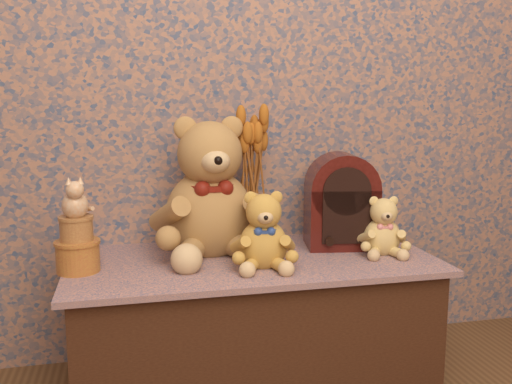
# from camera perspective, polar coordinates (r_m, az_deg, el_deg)

# --- Properties ---
(display_shelf) EXTENTS (1.25, 0.60, 0.45)m
(display_shelf) POSITION_cam_1_polar(r_m,az_deg,el_deg) (2.01, -0.33, -13.02)
(display_shelf) COLOR #384874
(display_shelf) RESTS_ON ground
(teddy_large) EXTENTS (0.44, 0.51, 0.52)m
(teddy_large) POSITION_cam_1_polar(r_m,az_deg,el_deg) (1.96, -4.88, 1.21)
(teddy_large) COLOR #AD7443
(teddy_large) RESTS_ON display_shelf
(teddy_medium) EXTENTS (0.25, 0.28, 0.27)m
(teddy_medium) POSITION_cam_1_polar(r_m,az_deg,el_deg) (1.81, 0.75, -3.52)
(teddy_medium) COLOR #C38437
(teddy_medium) RESTS_ON display_shelf
(teddy_small) EXTENTS (0.21, 0.24, 0.22)m
(teddy_small) POSITION_cam_1_polar(r_m,az_deg,el_deg) (2.01, 12.90, -3.10)
(teddy_small) COLOR #DDB969
(teddy_small) RESTS_ON display_shelf
(cathedral_radio) EXTENTS (0.28, 0.22, 0.35)m
(cathedral_radio) POSITION_cam_1_polar(r_m,az_deg,el_deg) (2.07, 8.78, -0.84)
(cathedral_radio) COLOR #3D0F0B
(cathedral_radio) RESTS_ON display_shelf
(ceramic_vase) EXTENTS (0.14, 0.14, 0.18)m
(ceramic_vase) POSITION_cam_1_polar(r_m,az_deg,el_deg) (2.04, -0.37, -3.25)
(ceramic_vase) COLOR tan
(ceramic_vase) RESTS_ON display_shelf
(dried_stalks) EXTENTS (0.30, 0.30, 0.44)m
(dried_stalks) POSITION_cam_1_polar(r_m,az_deg,el_deg) (1.99, -0.38, 5.53)
(dried_stalks) COLOR #AD5D1B
(dried_stalks) RESTS_ON ceramic_vase
(biscuit_tin_lower) EXTENTS (0.14, 0.14, 0.10)m
(biscuit_tin_lower) POSITION_cam_1_polar(r_m,az_deg,el_deg) (1.86, -17.87, -6.35)
(biscuit_tin_lower) COLOR gold
(biscuit_tin_lower) RESTS_ON display_shelf
(biscuit_tin_upper) EXTENTS (0.12, 0.12, 0.08)m
(biscuit_tin_upper) POSITION_cam_1_polar(r_m,az_deg,el_deg) (1.84, -18.01, -3.68)
(biscuit_tin_upper) COLOR tan
(biscuit_tin_upper) RESTS_ON biscuit_tin_lower
(cat_figurine) EXTENTS (0.11, 0.12, 0.13)m
(cat_figurine) POSITION_cam_1_polar(r_m,az_deg,el_deg) (1.82, -18.18, -0.42)
(cat_figurine) COLOR silver
(cat_figurine) RESTS_ON biscuit_tin_upper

